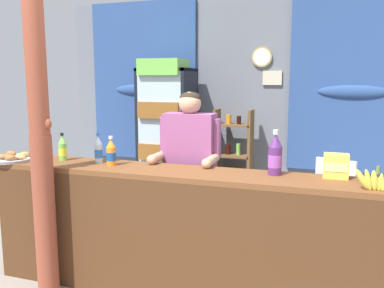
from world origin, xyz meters
name	(u,v)px	position (x,y,z in m)	size (l,w,h in m)	color
ground_plane	(208,256)	(0.00, 1.17, 0.00)	(7.60, 7.60, 0.00)	gray
back_wall_curtained	(246,100)	(-0.01, 2.97, 1.41)	(5.09, 0.22, 2.73)	slate
stall_counter	(182,226)	(0.03, 0.36, 0.59)	(3.20, 0.44, 0.99)	brown
timber_post	(41,142)	(-1.00, 0.12, 1.21)	(0.19, 0.16, 2.53)	brown
drink_fridge	(167,129)	(-0.94, 2.48, 1.05)	(0.65, 0.62, 1.93)	black
bottle_shelf_rack	(233,159)	(-0.10, 2.64, 0.68)	(0.48, 0.28, 1.30)	brown
plastic_lawn_chair	(339,191)	(1.18, 2.14, 0.49)	(0.56, 0.56, 0.86)	silver
shopkeeper	(190,160)	(-0.08, 0.86, 1.00)	(0.54, 0.42, 1.58)	#28282D
soda_bottle_grape_soda	(275,156)	(0.68, 0.55, 1.13)	(0.10, 0.10, 0.33)	#56286B
soda_bottle_lime_soda	(63,149)	(-1.10, 0.51, 1.09)	(0.07, 0.07, 0.24)	#75C64C
soda_bottle_orange_soda	(111,153)	(-0.61, 0.46, 1.10)	(0.08, 0.08, 0.24)	orange
soda_bottle_water	(99,150)	(-0.76, 0.52, 1.10)	(0.07, 0.07, 0.25)	silver
snack_box_instant_noodle	(336,166)	(1.10, 0.59, 1.08)	(0.17, 0.12, 0.17)	#EAD14C
pastry_tray	(13,158)	(-1.50, 0.37, 1.02)	(0.36, 0.36, 0.07)	#BCBCC1
banana_bunch	(377,181)	(1.34, 0.32, 1.06)	(0.28, 0.06, 0.16)	#DBCC42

